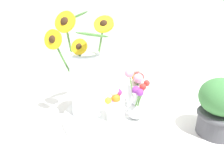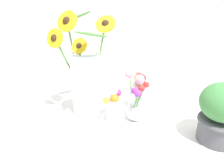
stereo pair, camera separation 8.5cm
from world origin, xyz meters
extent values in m
plane|color=silver|center=(0.00, 0.00, 0.00)|extent=(6.00, 6.00, 0.00)
cylinder|color=white|center=(-0.03, 0.04, 0.01)|extent=(0.41, 0.41, 0.02)
cylinder|color=silver|center=(-0.13, 0.02, 0.15)|extent=(0.12, 0.12, 0.25)
torus|color=silver|center=(-0.13, 0.02, 0.27)|extent=(0.12, 0.12, 0.01)
cylinder|color=#4C8438|center=(-0.09, 0.06, 0.24)|extent=(0.04, 0.07, 0.28)
cylinder|color=yellow|center=(-0.08, 0.09, 0.38)|extent=(0.08, 0.06, 0.07)
sphere|color=#382314|center=(-0.08, 0.09, 0.38)|extent=(0.03, 0.03, 0.03)
cylinder|color=#4C8438|center=(-0.18, 0.02, 0.23)|extent=(0.04, 0.02, 0.32)
cylinder|color=yellow|center=(-0.20, 0.01, 0.39)|extent=(0.09, 0.05, 0.08)
sphere|color=#382314|center=(-0.20, 0.01, 0.39)|extent=(0.03, 0.03, 0.03)
cylinder|color=#4C8438|center=(-0.14, -0.01, 0.19)|extent=(0.01, 0.01, 0.23)
cylinder|color=yellow|center=(-0.13, -0.01, 0.31)|extent=(0.06, 0.04, 0.06)
sphere|color=#382314|center=(-0.13, -0.01, 0.31)|extent=(0.03, 0.03, 0.03)
cylinder|color=#4C8438|center=(-0.19, 0.01, 0.20)|extent=(0.07, 0.08, 0.26)
cylinder|color=yellow|center=(-0.23, -0.03, 0.33)|extent=(0.09, 0.03, 0.09)
sphere|color=#382314|center=(-0.23, -0.03, 0.33)|extent=(0.03, 0.03, 0.03)
ellipsoid|color=#477F38|center=(-0.07, -0.03, 0.36)|extent=(0.12, 0.13, 0.04)
ellipsoid|color=#477F38|center=(-0.19, 0.08, 0.40)|extent=(0.11, 0.11, 0.06)
cylinder|color=white|center=(0.00, 0.01, 0.07)|extent=(0.07, 0.07, 0.09)
cylinder|color=#427533|center=(-0.01, 0.01, 0.09)|extent=(0.02, 0.01, 0.11)
sphere|color=white|center=(-0.01, 0.02, 0.15)|extent=(0.04, 0.04, 0.04)
cylinder|color=#427533|center=(0.00, 0.03, 0.09)|extent=(0.02, 0.03, 0.08)
sphere|color=#C6337A|center=(0.00, 0.04, 0.13)|extent=(0.03, 0.03, 0.03)
cylinder|color=#427533|center=(0.00, 0.01, 0.08)|extent=(0.01, 0.01, 0.07)
sphere|color=orange|center=(0.00, 0.01, 0.12)|extent=(0.04, 0.04, 0.04)
cylinder|color=#427533|center=(-0.01, -0.01, 0.08)|extent=(0.02, 0.02, 0.08)
sphere|color=yellow|center=(-0.02, -0.02, 0.12)|extent=(0.03, 0.03, 0.03)
cylinder|color=#427533|center=(-0.01, 0.01, 0.07)|extent=(0.01, 0.02, 0.06)
sphere|color=purple|center=(-0.01, 0.00, 0.10)|extent=(0.03, 0.03, 0.03)
sphere|color=white|center=(0.07, 0.05, 0.06)|extent=(0.07, 0.07, 0.07)
cylinder|color=white|center=(0.07, 0.05, 0.11)|extent=(0.03, 0.03, 0.04)
cylinder|color=#568E42|center=(0.09, 0.05, 0.12)|extent=(0.04, 0.03, 0.11)
sphere|color=red|center=(0.10, 0.06, 0.17)|extent=(0.02, 0.02, 0.02)
cylinder|color=#568E42|center=(0.05, 0.06, 0.13)|extent=(0.04, 0.02, 0.14)
sphere|color=pink|center=(0.03, 0.07, 0.20)|extent=(0.04, 0.04, 0.04)
cylinder|color=#568E42|center=(0.08, 0.03, 0.11)|extent=(0.03, 0.03, 0.09)
sphere|color=purple|center=(0.09, 0.01, 0.16)|extent=(0.03, 0.03, 0.03)
cylinder|color=#568E42|center=(0.06, 0.06, 0.10)|extent=(0.01, 0.01, 0.08)
sphere|color=purple|center=(0.06, 0.06, 0.14)|extent=(0.04, 0.04, 0.04)
cylinder|color=#568E42|center=(0.08, 0.04, 0.10)|extent=(0.03, 0.01, 0.13)
sphere|color=red|center=(0.10, 0.03, 0.17)|extent=(0.03, 0.03, 0.03)
cylinder|color=white|center=(0.04, 0.15, 0.08)|extent=(0.07, 0.07, 0.11)
cylinder|color=#427533|center=(0.05, 0.14, 0.10)|extent=(0.02, 0.02, 0.11)
sphere|color=red|center=(0.06, 0.15, 0.16)|extent=(0.04, 0.04, 0.04)
cylinder|color=#427533|center=(0.05, 0.13, 0.10)|extent=(0.02, 0.02, 0.12)
sphere|color=pink|center=(0.06, 0.12, 0.16)|extent=(0.04, 0.04, 0.04)
cylinder|color=#427533|center=(0.03, 0.14, 0.11)|extent=(0.01, 0.03, 0.10)
sphere|color=orange|center=(0.04, 0.15, 0.16)|extent=(0.03, 0.03, 0.03)
cylinder|color=#427533|center=(0.04, 0.16, 0.12)|extent=(0.01, 0.02, 0.13)
sphere|color=white|center=(0.03, 0.16, 0.19)|extent=(0.04, 0.04, 0.04)
cylinder|color=#4C4C51|center=(0.37, 0.08, 0.05)|extent=(0.14, 0.14, 0.09)
torus|color=#4C4C51|center=(0.37, 0.08, 0.08)|extent=(0.15, 0.15, 0.02)
ellipsoid|color=#3D7A3D|center=(0.37, 0.08, 0.15)|extent=(0.16, 0.16, 0.13)
camera|label=1|loc=(0.24, -0.69, 0.49)|focal=35.00mm
camera|label=2|loc=(0.32, -0.66, 0.49)|focal=35.00mm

